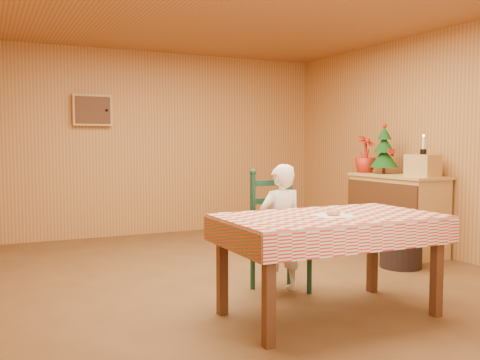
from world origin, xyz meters
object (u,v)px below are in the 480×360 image
at_px(seated_child, 281,228).
at_px(shelf_unit, 396,213).
at_px(crate, 423,166).
at_px(dining_table, 329,226).
at_px(ladder_chair, 278,234).
at_px(storage_bin, 401,247).
at_px(christmas_tree, 384,151).

distance_m(seated_child, shelf_unit, 2.28).
bearing_deg(shelf_unit, crate, -88.77).
xyz_separation_m(dining_table, ladder_chair, (0.00, 0.79, -0.18)).
distance_m(ladder_chair, shelf_unit, 2.26).
bearing_deg(seated_child, storage_bin, -171.50).
height_order(dining_table, ladder_chair, ladder_chair).
bearing_deg(crate, seated_child, -167.15).
relative_size(dining_table, crate, 5.52).
relative_size(shelf_unit, crate, 4.13).
relative_size(dining_table, storage_bin, 3.84).
height_order(ladder_chair, storage_bin, ladder_chair).
xyz_separation_m(seated_child, crate, (2.11, 0.48, 0.49)).
relative_size(seated_child, crate, 3.75).
relative_size(shelf_unit, storage_bin, 2.88).
bearing_deg(shelf_unit, dining_table, -142.52).
bearing_deg(storage_bin, dining_table, -148.70).
distance_m(crate, christmas_tree, 0.67).
bearing_deg(crate, ladder_chair, -168.63).
relative_size(ladder_chair, seated_child, 0.96).
bearing_deg(shelf_unit, storage_bin, -128.40).
bearing_deg(storage_bin, shelf_unit, 51.60).
xyz_separation_m(seated_child, shelf_unit, (2.10, 0.88, -0.10)).
bearing_deg(ladder_chair, crate, 11.37).
bearing_deg(storage_bin, christmas_tree, 59.86).
relative_size(seated_child, christmas_tree, 1.81).
distance_m(crate, storage_bin, 1.02).
height_order(ladder_chair, seated_child, seated_child).
bearing_deg(seated_child, christmas_tree, -151.81).
bearing_deg(ladder_chair, dining_table, -90.00).
bearing_deg(ladder_chair, storage_bin, 6.49).
bearing_deg(seated_child, ladder_chair, -90.00).
relative_size(dining_table, christmas_tree, 2.67).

